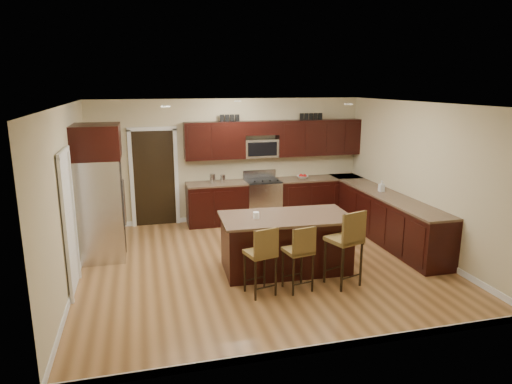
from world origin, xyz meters
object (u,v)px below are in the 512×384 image
object	(u,v)px
stool_left	(262,253)
range	(262,200)
refrigerator	(100,191)
stool_mid	(300,251)
island	(285,244)
stool_right	(347,239)

from	to	relation	value
stool_left	range	bearing A→B (deg)	60.71
refrigerator	stool_mid	bearing A→B (deg)	-36.85
range	stool_mid	size ratio (longest dim) A/B	1.09
island	stool_right	distance (m)	1.14
range	refrigerator	world-z (taller)	refrigerator
island	refrigerator	size ratio (longest dim) A/B	0.92
stool_left	stool_mid	xyz separation A→B (m)	(0.57, 0.00, -0.02)
stool_mid	stool_right	bearing A→B (deg)	-10.90
stool_mid	refrigerator	size ratio (longest dim) A/B	0.43
stool_right	island	bearing A→B (deg)	111.17
island	refrigerator	distance (m)	3.32
island	stool_right	world-z (taller)	stool_right
stool_right	range	bearing A→B (deg)	77.27
stool_right	refrigerator	distance (m)	4.26
island	refrigerator	bearing A→B (deg)	158.32
island	range	bearing A→B (deg)	85.32
range	refrigerator	size ratio (longest dim) A/B	0.47
stool_left	stool_right	world-z (taller)	stool_right
range	stool_right	distance (m)	3.65
stool_mid	island	bearing A→B (deg)	76.34
stool_right	refrigerator	bearing A→B (deg)	131.09
range	stool_left	xyz separation A→B (m)	(-0.98, -3.62, 0.18)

